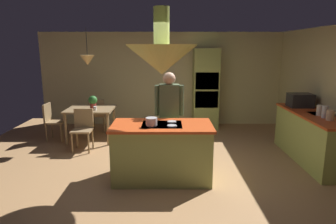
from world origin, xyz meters
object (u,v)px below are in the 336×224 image
(chair_facing_island, at_px, (83,127))
(canister_tea, at_px, (320,110))
(dining_table, at_px, (90,113))
(canister_flour, at_px, (330,115))
(canister_sugar, at_px, (325,112))
(oven_tower, at_px, (205,89))
(chair_at_corner, at_px, (52,119))
(person_at_island, at_px, (169,112))
(potted_plant_on_table, at_px, (93,101))
(chair_by_back_wall, at_px, (97,113))
(kitchen_island, at_px, (162,151))
(cooking_pot_on_cooktop, at_px, (151,121))
(cup_on_table, at_px, (95,108))
(microwave_on_counter, at_px, (300,100))

(chair_facing_island, relative_size, canister_tea, 4.51)
(dining_table, xyz_separation_m, canister_flour, (4.54, -1.83, 0.36))
(canister_sugar, bearing_deg, dining_table, 159.99)
(canister_flour, xyz_separation_m, canister_tea, (0.00, 0.36, 0.01))
(oven_tower, xyz_separation_m, chair_at_corner, (-3.71, -1.14, -0.55))
(person_at_island, distance_m, chair_at_corner, 3.10)
(potted_plant_on_table, bearing_deg, chair_by_back_wall, 96.12)
(dining_table, bearing_deg, kitchen_island, -51.01)
(cooking_pot_on_cooktop, bearing_deg, canister_flour, 7.54)
(potted_plant_on_table, xyz_separation_m, cup_on_table, (0.09, -0.20, -0.12))
(chair_by_back_wall, relative_size, cooking_pot_on_cooktop, 4.83)
(chair_facing_island, bearing_deg, chair_at_corner, 143.66)
(chair_facing_island, height_order, canister_flour, canister_flour)
(chair_by_back_wall, distance_m, cup_on_table, 0.96)
(chair_by_back_wall, height_order, canister_sugar, canister_sugar)
(oven_tower, xyz_separation_m, cup_on_table, (-2.63, -1.37, -0.25))
(dining_table, xyz_separation_m, canister_sugar, (4.54, -1.65, 0.38))
(kitchen_island, distance_m, oven_tower, 3.47)
(chair_by_back_wall, height_order, microwave_on_counter, microwave_on_counter)
(potted_plant_on_table, distance_m, canister_flour, 4.82)
(canister_sugar, height_order, microwave_on_counter, microwave_on_counter)
(microwave_on_counter, bearing_deg, cooking_pot_on_cooktop, -152.38)
(chair_facing_island, xyz_separation_m, canister_sugar, (4.54, -0.99, 0.53))
(kitchen_island, bearing_deg, cup_on_table, 129.22)
(dining_table, bearing_deg, canister_tea, -17.98)
(canister_tea, bearing_deg, cup_on_table, 164.04)
(chair_at_corner, xyz_separation_m, canister_flour, (5.45, -1.83, 0.51))
(canister_flour, bearing_deg, chair_facing_island, 165.60)
(chair_by_back_wall, relative_size, chair_at_corner, 1.00)
(chair_by_back_wall, xyz_separation_m, canister_sugar, (4.54, -2.32, 0.53))
(chair_by_back_wall, relative_size, canister_sugar, 4.07)
(kitchen_island, xyz_separation_m, person_at_island, (0.12, 0.71, 0.51))
(chair_by_back_wall, xyz_separation_m, cup_on_table, (0.17, -0.89, 0.30))
(oven_tower, relative_size, cup_on_table, 23.51)
(person_at_island, distance_m, canister_sugar, 2.73)
(canister_flour, height_order, canister_tea, canister_tea)
(person_at_island, bearing_deg, canister_sugar, -5.46)
(oven_tower, height_order, cooking_pot_on_cooktop, oven_tower)
(chair_facing_island, distance_m, canister_flour, 4.72)
(cooking_pot_on_cooktop, bearing_deg, canister_sugar, 10.89)
(cup_on_table, distance_m, canister_flour, 4.66)
(dining_table, xyz_separation_m, cup_on_table, (0.17, -0.22, 0.15))
(dining_table, height_order, cup_on_table, cup_on_table)
(chair_facing_island, height_order, cooking_pot_on_cooktop, cooking_pot_on_cooktop)
(kitchen_island, xyz_separation_m, canister_tea, (2.84, 0.63, 0.56))
(cup_on_table, distance_m, microwave_on_counter, 4.40)
(kitchen_island, height_order, canister_sugar, canister_sugar)
(potted_plant_on_table, height_order, canister_flour, canister_flour)
(chair_facing_island, height_order, canister_tea, canister_tea)
(oven_tower, distance_m, person_at_island, 2.72)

